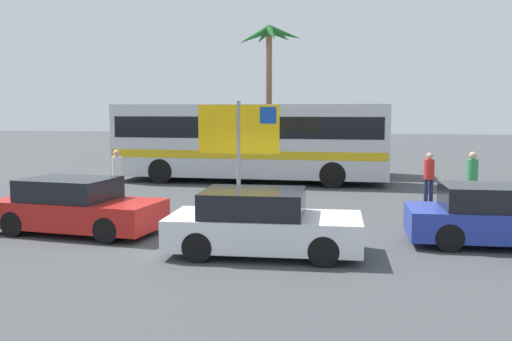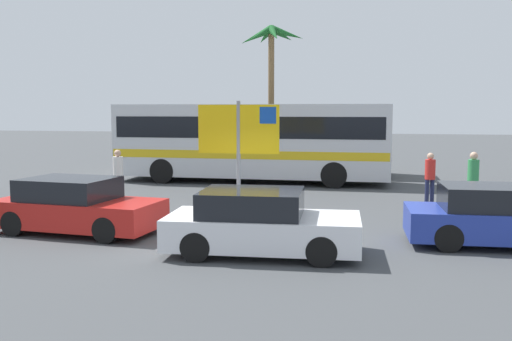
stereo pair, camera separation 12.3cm
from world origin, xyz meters
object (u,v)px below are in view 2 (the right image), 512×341
ferry_sign (240,134)px  car_white (260,223)px  car_blue (501,217)px  pedestrian_by_bus (118,171)px  pedestrian_near_sign (430,174)px  pedestrian_crossing_lot (473,176)px  car_red (76,207)px  bus_front_coach (252,139)px  bus_rear_coach (267,135)px

ferry_sign → car_white: (1.25, -3.52, -1.69)m
car_blue → pedestrian_by_bus: 11.51m
pedestrian_near_sign → car_white: bearing=126.0°
pedestrian_crossing_lot → car_red: bearing=-168.6°
car_red → car_blue: bearing=9.3°
car_red → pedestrian_near_sign: bearing=40.5°
pedestrian_near_sign → bus_front_coach: bearing=32.2°
bus_front_coach → pedestrian_by_bus: size_ratio=6.58×
bus_rear_coach → car_white: size_ratio=2.74×
ferry_sign → pedestrian_crossing_lot: bearing=21.7°
car_red → pedestrian_crossing_lot: pedestrian_crossing_lot is taller
pedestrian_by_bus → pedestrian_crossing_lot: (10.93, 0.60, 0.04)m
pedestrian_by_bus → bus_front_coach: bearing=126.5°
car_red → pedestrian_crossing_lot: bearing=33.2°
bus_front_coach → car_red: bus_front_coach is taller
bus_front_coach → car_red: bearing=-101.5°
car_white → bus_front_coach: bearing=99.6°
car_red → car_blue: (9.78, 0.63, -0.00)m
ferry_sign → pedestrian_by_bus: (-4.56, 2.16, -1.33)m
bus_front_coach → pedestrian_crossing_lot: bus_front_coach is taller
car_red → pedestrian_crossing_lot: 11.16m
ferry_sign → car_white: bearing=-72.1°
car_red → car_white: bearing=-7.6°
bus_front_coach → car_white: bearing=-76.9°
car_white → pedestrian_near_sign: 8.27m
bus_rear_coach → ferry_sign: ferry_sign is taller
bus_rear_coach → car_white: 15.10m
car_blue → pedestrian_crossing_lot: size_ratio=2.41×
bus_front_coach → pedestrian_near_sign: 7.95m
ferry_sign → pedestrian_crossing_lot: 7.06m
bus_rear_coach → ferry_sign: size_ratio=3.47×
car_blue → pedestrian_near_sign: 5.59m
pedestrian_by_bus → pedestrian_near_sign: 9.93m
pedestrian_crossing_lot → ferry_sign: bearing=-172.7°
car_white → pedestrian_by_bus: size_ratio=2.40×
bus_front_coach → pedestrian_crossing_lot: size_ratio=6.38×
car_red → pedestrian_near_sign: pedestrian_near_sign is taller
car_red → car_white: size_ratio=1.03×
bus_front_coach → pedestrian_crossing_lot: (7.79, -5.23, -0.76)m
bus_rear_coach → bus_front_coach: bearing=-90.2°
bus_front_coach → car_red: (-2.11, -10.38, -1.15)m
bus_rear_coach → ferry_sign: (1.41, -11.30, 0.54)m
pedestrian_crossing_lot → pedestrian_near_sign: (-1.13, 0.96, -0.08)m
bus_front_coach → bus_rear_coach: 3.32m
pedestrian_near_sign → car_blue: bearing=165.3°
bus_rear_coach → pedestrian_crossing_lot: (7.78, -8.55, -0.76)m
bus_rear_coach → pedestrian_by_bus: size_ratio=6.58×
car_white → pedestrian_near_sign: pedestrian_near_sign is taller
bus_front_coach → car_blue: (7.67, -9.75, -1.15)m
pedestrian_by_bus → pedestrian_crossing_lot: size_ratio=0.97×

